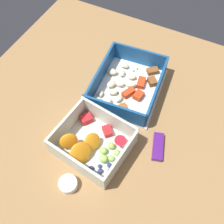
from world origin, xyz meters
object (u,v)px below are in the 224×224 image
object	(u,v)px
candy_bar	(158,147)
paper_cup_liner	(68,184)
fruit_bowl	(93,143)
pasta_container	(127,85)

from	to	relation	value
candy_bar	paper_cup_liner	distance (cm)	22.35
fruit_bowl	paper_cup_liner	distance (cm)	10.51
pasta_container	paper_cup_liner	distance (cm)	29.85
candy_bar	paper_cup_liner	xyz separation A→B (cm)	(17.15, -14.34, 0.36)
fruit_bowl	candy_bar	xyz separation A→B (cm)	(-6.73, 13.72, -1.65)
pasta_container	paper_cup_liner	world-z (taller)	pasta_container
fruit_bowl	paper_cup_liner	bearing A→B (deg)	-3.41
fruit_bowl	paper_cup_liner	xyz separation A→B (cm)	(10.41, -0.62, -1.29)
candy_bar	fruit_bowl	bearing A→B (deg)	-63.86
pasta_container	fruit_bowl	size ratio (longest dim) A/B	1.24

